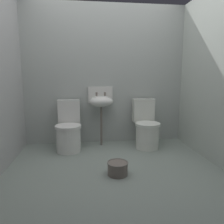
{
  "coord_description": "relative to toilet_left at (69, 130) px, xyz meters",
  "views": [
    {
      "loc": [
        -0.35,
        -2.46,
        1.19
      ],
      "look_at": [
        0.0,
        0.31,
        0.7
      ],
      "focal_mm": 34.35,
      "sensor_mm": 36.0,
      "label": 1
    }
  ],
  "objects": [
    {
      "name": "wall_back",
      "position": [
        0.62,
        0.4,
        0.86
      ],
      "size": [
        3.14,
        0.1,
        2.36
      ],
      "primitive_type": "cube",
      "color": "#ABB2AD",
      "rests_on": "ground"
    },
    {
      "name": "toilet_left",
      "position": [
        0.0,
        0.0,
        0.0
      ],
      "size": [
        0.41,
        0.6,
        0.78
      ],
      "rotation": [
        0.0,
        0.0,
        3.12
      ],
      "color": "white",
      "rests_on": "ground"
    },
    {
      "name": "sink",
      "position": [
        0.53,
        0.19,
        0.43
      ],
      "size": [
        0.42,
        0.35,
        0.99
      ],
      "color": "#6F645C",
      "rests_on": "ground"
    },
    {
      "name": "ground_plane",
      "position": [
        0.62,
        -0.9,
        -0.36
      ],
      "size": [
        3.14,
        2.9,
        0.08
      ],
      "primitive_type": "cube",
      "color": "gray"
    },
    {
      "name": "toilet_right",
      "position": [
        1.27,
        -0.0,
        0.0
      ],
      "size": [
        0.41,
        0.6,
        0.78
      ],
      "rotation": [
        0.0,
        0.0,
        3.12
      ],
      "color": "white",
      "rests_on": "ground"
    },
    {
      "name": "bucket",
      "position": [
        0.64,
        -0.97,
        -0.24
      ],
      "size": [
        0.26,
        0.26,
        0.16
      ],
      "color": "#6F645C",
      "rests_on": "ground"
    }
  ]
}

